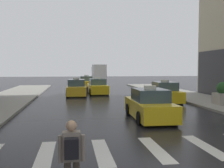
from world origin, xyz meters
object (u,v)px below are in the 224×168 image
taxi_second (164,93)px  box_truck (99,73)px  taxi_third (76,88)px  taxi_fifth (86,83)px  taxi_lead (149,106)px  pedestrian_with_backpack (72,154)px  taxi_fourth (97,87)px  planter_mid_block (223,94)px

taxi_second → box_truck: size_ratio=0.61×
taxi_third → taxi_fifth: bearing=81.4°
taxi_lead → pedestrian_with_backpack: taxi_lead is taller
taxi_fifth → pedestrian_with_backpack: (-2.01, -30.53, 0.25)m
taxi_fourth → box_truck: (2.13, 19.24, 1.13)m
taxi_third → pedestrian_with_backpack: 20.17m
taxi_second → planter_mid_block: taxi_second is taller
taxi_second → taxi_fourth: 8.63m
taxi_fourth → planter_mid_block: bearing=-52.0°
taxi_fourth → pedestrian_with_backpack: taxi_fourth is taller
taxi_lead → taxi_fourth: size_ratio=1.00×
taxi_lead → planter_mid_block: size_ratio=2.86×
taxi_lead → pedestrian_with_backpack: bearing=-117.5°
planter_mid_block → pedestrian_with_backpack: bearing=-133.0°
taxi_fourth → planter_mid_block: 12.91m
taxi_third → taxi_fourth: size_ratio=1.00×
taxi_lead → taxi_fifth: bearing=95.2°
taxi_fifth → taxi_lead: bearing=-84.8°
taxi_fourth → taxi_third: bearing=-147.9°
taxi_second → taxi_fifth: size_ratio=1.00×
taxi_lead → planter_mid_block: (6.52, 3.54, 0.15)m
taxi_fifth → pedestrian_with_backpack: taxi_fifth is taller
box_truck → pedestrian_with_backpack: box_truck is taller
taxi_third → pedestrian_with_backpack: (-0.44, -20.17, 0.25)m
taxi_fifth → box_truck: bearing=74.8°
taxi_third → planter_mid_block: bearing=-40.8°
box_truck → planter_mid_block: size_ratio=4.73×
taxi_fourth → pedestrian_with_backpack: bearing=-97.0°
planter_mid_block → taxi_fourth: bearing=128.0°
pedestrian_with_backpack → taxi_fourth: bearing=83.0°
taxi_second → taxi_third: bearing=139.8°
taxi_lead → pedestrian_with_backpack: size_ratio=2.77×
taxi_fifth → pedestrian_with_backpack: size_ratio=2.80×
taxi_lead → taxi_fifth: 22.77m
taxi_second → pedestrian_with_backpack: (-7.35, -14.32, 0.25)m
taxi_fifth → planter_mid_block: bearing=-65.8°
taxi_fifth → box_truck: (2.78, 10.28, 1.13)m
taxi_lead → pedestrian_with_backpack: 8.85m
taxi_lead → taxi_fifth: size_ratio=0.99×
taxi_lead → planter_mid_block: bearing=28.5°
taxi_lead → taxi_second: same height
taxi_lead → planter_mid_block: taxi_lead is taller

